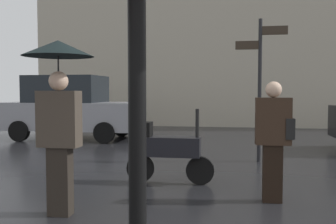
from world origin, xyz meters
name	(u,v)px	position (x,y,z in m)	size (l,w,h in m)	color
pedestrian_with_umbrella	(59,91)	(-1.89, 2.00, 1.53)	(0.85, 0.85, 2.13)	#2A241E
pedestrian_with_bag	(274,134)	(0.75, 3.00, 0.94)	(0.51, 0.24, 1.65)	black
parked_scooter	(167,150)	(-0.87, 3.79, 0.56)	(1.46, 0.32, 1.23)	black
parked_car_right	(71,107)	(-4.88, 9.00, 1.00)	(4.15, 1.96, 2.01)	gray
street_signpost	(260,76)	(0.77, 5.98, 1.85)	(1.08, 0.08, 3.05)	black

